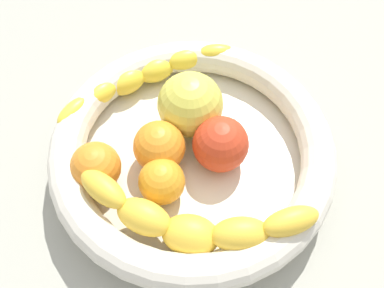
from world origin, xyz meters
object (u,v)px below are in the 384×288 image
tomato_red (221,144)px  orange_mid_left (163,182)px  orange_front (96,167)px  apple_yellow (190,104)px  banana_draped_left (143,77)px  banana_draped_right (192,223)px  orange_mid_right (159,147)px  fruit_bowl (192,154)px

tomato_red → orange_mid_left: bearing=71.5°
orange_front → apple_yellow: bearing=-107.0°
banana_draped_left → apple_yellow: apple_yellow is taller
banana_draped_right → orange_mid_right: orange_mid_right is taller
apple_yellow → banana_draped_right: bearing=127.0°
banana_draped_right → orange_front: 12.30cm
orange_mid_right → tomato_red: bearing=-142.3°
apple_yellow → orange_front: bearing=73.0°
orange_mid_right → orange_mid_left: bearing=133.3°
fruit_bowl → orange_mid_left: 5.69cm
orange_mid_left → tomato_red: (-2.42, -7.23, 0.62)cm
orange_mid_right → apple_yellow: 6.24cm
fruit_bowl → orange_mid_left: bearing=91.8°
orange_mid_left → orange_front: bearing=22.7°
fruit_bowl → orange_mid_right: 4.14cm
orange_mid_left → tomato_red: 7.65cm
orange_mid_left → tomato_red: tomato_red is taller
orange_front → banana_draped_left: bearing=-72.3°
apple_yellow → banana_draped_left: bearing=-6.7°
apple_yellow → orange_mid_left: bearing=109.0°
orange_mid_left → orange_mid_right: orange_mid_right is taller
orange_mid_left → orange_mid_right: (2.92, -3.10, 0.40)cm
orange_mid_left → apple_yellow: apple_yellow is taller
fruit_bowl → orange_front: size_ratio=5.83×
orange_front → orange_mid_left: orange_front is taller
banana_draped_left → orange_front: size_ratio=4.03×
fruit_bowl → orange_front: 10.89cm
banana_draped_left → fruit_bowl: bearing=156.6°
banana_draped_right → orange_mid_left: 5.78cm
tomato_red → apple_yellow: 6.02cm
apple_yellow → tomato_red: bearing=160.0°
banana_draped_right → tomato_red: tomato_red is taller
tomato_red → apple_yellow: apple_yellow is taller
banana_draped_left → orange_mid_right: 10.84cm
orange_front → orange_mid_left: (-6.92, -2.89, -0.24)cm
banana_draped_right → orange_front: same height
fruit_bowl → banana_draped_left: 12.00cm
tomato_red → orange_front: bearing=47.3°
orange_front → tomato_red: size_ratio=0.88×
banana_draped_right → orange_mid_left: size_ratio=4.53×
fruit_bowl → orange_front: bearing=51.1°
fruit_bowl → apple_yellow: bearing=-51.6°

